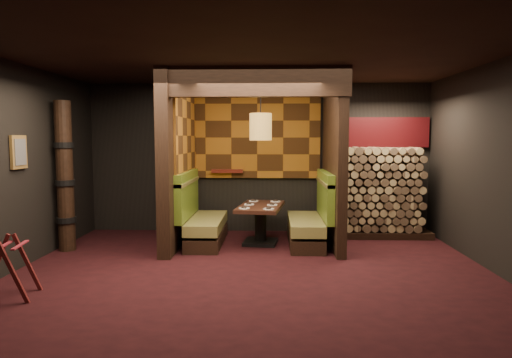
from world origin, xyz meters
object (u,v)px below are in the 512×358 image
object	(u,v)px
dining_table	(261,218)
pendant_lamp	(261,127)
luggage_rack	(5,266)
booth_bench_right	(311,221)
totem_column	(65,177)
booth_bench_left	(201,220)
firewood_stack	(382,192)

from	to	relation	value
dining_table	pendant_lamp	distance (m)	1.56
luggage_rack	pendant_lamp	bearing A→B (deg)	43.57
booth_bench_right	dining_table	size ratio (longest dim) A/B	1.18
booth_bench_right	totem_column	world-z (taller)	totem_column
booth_bench_right	luggage_rack	xyz separation A→B (m)	(-3.70, -2.74, -0.03)
booth_bench_right	totem_column	size ratio (longest dim) A/B	0.67
booth_bench_left	pendant_lamp	world-z (taller)	pendant_lamp
dining_table	totem_column	xyz separation A→B (m)	(-3.12, -0.56, 0.75)
booth_bench_right	firewood_stack	distance (m)	1.58
pendant_lamp	totem_column	world-z (taller)	pendant_lamp
booth_bench_right	dining_table	bearing A→B (deg)	179.48
pendant_lamp	firewood_stack	xyz separation A→B (m)	(2.22, 0.74, -1.18)
booth_bench_right	pendant_lamp	xyz separation A→B (m)	(-0.87, -0.04, 1.60)
pendant_lamp	firewood_stack	size ratio (longest dim) A/B	0.62
booth_bench_left	booth_bench_right	world-z (taller)	same
totem_column	firewood_stack	distance (m)	5.49
dining_table	pendant_lamp	bearing A→B (deg)	-90.00
luggage_rack	firewood_stack	distance (m)	6.13
booth_bench_left	firewood_stack	world-z (taller)	firewood_stack
dining_table	firewood_stack	world-z (taller)	firewood_stack
dining_table	luggage_rack	world-z (taller)	luggage_rack
dining_table	firewood_stack	bearing A→B (deg)	17.33
pendant_lamp	dining_table	bearing A→B (deg)	90.00
dining_table	luggage_rack	distance (m)	3.95
booth_bench_left	firewood_stack	distance (m)	3.35
booth_bench_left	dining_table	xyz separation A→B (m)	(1.03, 0.01, 0.04)
pendant_lamp	firewood_stack	distance (m)	2.62
booth_bench_left	pendant_lamp	distance (m)	1.90
firewood_stack	totem_column	bearing A→B (deg)	-166.81
luggage_rack	booth_bench_left	bearing A→B (deg)	56.59
totem_column	booth_bench_left	bearing A→B (deg)	14.75
booth_bench_right	firewood_stack	size ratio (longest dim) A/B	0.92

